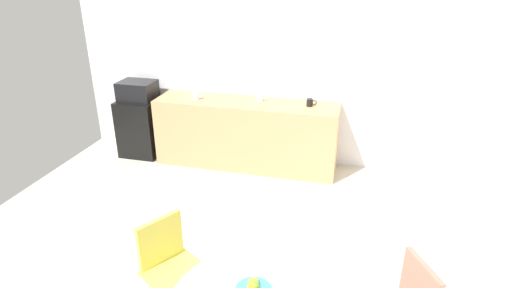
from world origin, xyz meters
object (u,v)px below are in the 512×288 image
at_px(microwave, 137,91).
at_px(chair_yellow, 168,258).
at_px(mini_fridge, 142,127).
at_px(mug_red, 260,97).
at_px(mug_white, 196,96).
at_px(mug_green, 310,103).

xyz_separation_m(microwave, chair_yellow, (1.70, -2.70, -0.41)).
height_order(mini_fridge, mug_red, mug_red).
height_order(mug_white, mug_green, same).
xyz_separation_m(mini_fridge, mug_white, (0.89, -0.05, 0.54)).
height_order(mini_fridge, microwave, microwave).
xyz_separation_m(chair_yellow, mug_green, (0.69, 2.73, 0.43)).
bearing_deg(mug_red, microwave, -177.20).
bearing_deg(mini_fridge, mug_red, 2.80).
distance_m(microwave, mug_red, 1.73).
distance_m(mug_white, mug_green, 1.50).
bearing_deg(chair_yellow, mug_red, 89.35).
xyz_separation_m(microwave, mug_white, (0.89, -0.05, 0.01)).
relative_size(chair_yellow, mug_white, 6.43).
bearing_deg(chair_yellow, microwave, 122.10).
bearing_deg(microwave, mug_white, -3.15).
distance_m(microwave, mug_green, 2.38).
bearing_deg(chair_yellow, mug_white, 106.97).
relative_size(microwave, chair_yellow, 0.58).
bearing_deg(mug_white, mini_fridge, 176.85).
relative_size(mini_fridge, microwave, 1.68).
bearing_deg(mug_green, mini_fridge, -179.29).
bearing_deg(mini_fridge, mug_white, -3.15).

